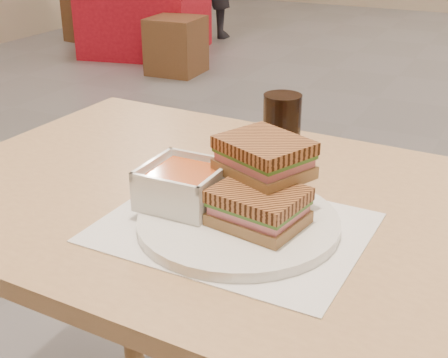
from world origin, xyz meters
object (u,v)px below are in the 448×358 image
at_px(soup_bowl, 184,187).
at_px(cola_glass, 281,134).
at_px(panini_lower, 259,207).
at_px(bg_table_0, 146,4).
at_px(plate, 238,222).
at_px(main_table, 274,270).
at_px(bg_chair_0r, 176,46).
at_px(bg_chair_0l, 94,15).

height_order(soup_bowl, cola_glass, cola_glass).
bearing_deg(panini_lower, bg_table_0, 125.79).
bearing_deg(bg_table_0, cola_glass, -53.11).
bearing_deg(plate, soup_bowl, 176.46).
height_order(plate, soup_bowl, soup_bowl).
bearing_deg(panini_lower, main_table, 95.42).
xyz_separation_m(plate, bg_table_0, (-2.65, 3.72, -0.36)).
xyz_separation_m(main_table, soup_bowl, (-0.12, -0.08, 0.16)).
bearing_deg(bg_table_0, bg_chair_0r, -40.50).
xyz_separation_m(bg_table_0, bg_chair_0r, (0.60, -0.51, -0.19)).
relative_size(soup_bowl, bg_chair_0r, 0.28).
bearing_deg(main_table, cola_glass, 110.04).
relative_size(plate, bg_table_0, 0.27).
height_order(main_table, bg_chair_0l, main_table).
xyz_separation_m(soup_bowl, bg_table_0, (-2.56, 3.72, -0.39)).
relative_size(main_table, panini_lower, 8.98).
distance_m(bg_table_0, bg_chair_0l, 0.75).
bearing_deg(bg_chair_0l, bg_chair_0r, -28.15).
xyz_separation_m(plate, soup_bowl, (-0.09, 0.01, 0.03)).
bearing_deg(cola_glass, plate, -83.62).
relative_size(bg_chair_0l, bg_chair_0r, 1.13).
distance_m(main_table, plate, 0.15).
distance_m(soup_bowl, cola_glass, 0.23).
distance_m(main_table, bg_chair_0l, 5.12).
relative_size(main_table, bg_table_0, 1.12).
distance_m(plate, bg_chair_0l, 5.18).
bearing_deg(main_table, bg_chair_0l, 131.50).
xyz_separation_m(soup_bowl, panini_lower, (0.13, -0.01, 0.00)).
xyz_separation_m(panini_lower, bg_chair_0r, (-2.09, 3.22, -0.59)).
bearing_deg(cola_glass, panini_lower, -75.56).
relative_size(cola_glass, bg_chair_0l, 0.30).
bearing_deg(plate, cola_glass, 96.38).
bearing_deg(bg_chair_0l, main_table, -48.50).
height_order(bg_table_0, bg_chair_0r, bg_table_0).
bearing_deg(bg_table_0, plate, -54.52).
bearing_deg(soup_bowl, panini_lower, -4.18).
distance_m(main_table, bg_chair_0r, 3.78).
bearing_deg(cola_glass, soup_bowl, -107.92).
bearing_deg(soup_bowl, main_table, 33.91).
xyz_separation_m(bg_chair_0l, bg_chair_0r, (1.30, -0.70, -0.03)).
relative_size(main_table, bg_chair_0r, 2.96).
relative_size(panini_lower, cola_glass, 0.97).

